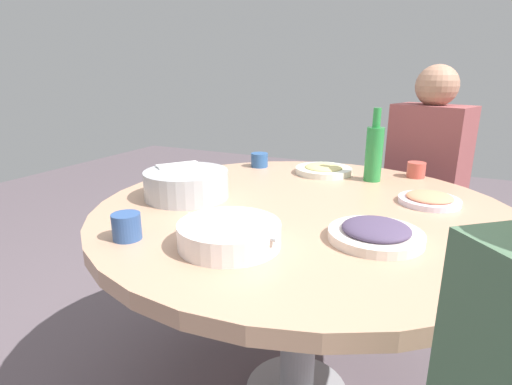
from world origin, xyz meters
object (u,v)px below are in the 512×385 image
(green_bottle, at_px, (374,152))
(diner_left, at_px, (428,161))
(dish_shrimp, at_px, (429,199))
(round_dining_table, at_px, (302,234))
(tea_cup_side, at_px, (127,226))
(dish_noodles, at_px, (324,169))
(tea_cup_far, at_px, (416,170))
(tea_cup_near, at_px, (259,160))
(stool_for_diner_left, at_px, (415,263))
(soup_bowl, at_px, (229,235))
(dish_eggplant, at_px, (376,233))
(rice_bowl, at_px, (186,183))

(green_bottle, distance_m, diner_left, 0.51)
(dish_shrimp, distance_m, diner_left, 0.68)
(round_dining_table, relative_size, tea_cup_side, 18.03)
(dish_noodles, height_order, tea_cup_far, tea_cup_far)
(green_bottle, relative_size, tea_cup_near, 3.75)
(tea_cup_far, relative_size, stool_for_diner_left, 0.16)
(dish_noodles, bearing_deg, soup_bowl, -89.54)
(diner_left, bearing_deg, stool_for_diner_left, 0.00)
(green_bottle, xyz_separation_m, tea_cup_near, (-0.51, 0.02, -0.08))
(dish_eggplant, xyz_separation_m, tea_cup_near, (-0.63, 0.62, 0.01))
(dish_shrimp, bearing_deg, tea_cup_side, -136.09)
(dish_shrimp, xyz_separation_m, diner_left, (-0.05, 0.68, -0.01))
(rice_bowl, bearing_deg, stool_for_diner_left, 53.86)
(dish_shrimp, distance_m, tea_cup_far, 0.35)
(rice_bowl, bearing_deg, dish_noodles, 58.76)
(tea_cup_near, height_order, diner_left, diner_left)
(round_dining_table, distance_m, soup_bowl, 0.40)
(tea_cup_near, xyz_separation_m, diner_left, (0.68, 0.44, -0.02))
(tea_cup_far, bearing_deg, stool_for_diner_left, 85.80)
(green_bottle, bearing_deg, tea_cup_far, 41.06)
(tea_cup_side, bearing_deg, dish_shrimp, 43.91)
(stool_for_diner_left, bearing_deg, soup_bowl, -106.70)
(rice_bowl, height_order, tea_cup_near, rice_bowl)
(round_dining_table, height_order, tea_cup_side, tea_cup_side)
(tea_cup_far, relative_size, diner_left, 0.10)
(rice_bowl, height_order, dish_shrimp, rice_bowl)
(round_dining_table, xyz_separation_m, tea_cup_far, (0.29, 0.55, 0.13))
(round_dining_table, relative_size, dish_noodles, 5.66)
(green_bottle, xyz_separation_m, tea_cup_far, (0.15, 0.13, -0.08))
(dish_noodles, height_order, stool_for_diner_left, dish_noodles)
(rice_bowl, relative_size, dish_eggplant, 1.18)
(stool_for_diner_left, bearing_deg, tea_cup_side, -115.46)
(dish_shrimp, xyz_separation_m, green_bottle, (-0.23, 0.21, 0.10))
(rice_bowl, distance_m, dish_noodles, 0.63)
(dish_eggplant, bearing_deg, rice_bowl, 171.93)
(dish_eggplant, xyz_separation_m, diner_left, (0.05, 1.06, -0.01))
(round_dining_table, bearing_deg, dish_shrimp, 28.87)
(rice_bowl, xyz_separation_m, stool_for_diner_left, (0.71, 0.97, -0.59))
(rice_bowl, xyz_separation_m, dish_shrimp, (0.76, 0.29, -0.03))
(tea_cup_side, bearing_deg, round_dining_table, 55.15)
(round_dining_table, height_order, rice_bowl, rice_bowl)
(soup_bowl, xyz_separation_m, dish_noodles, (-0.01, 0.82, -0.01))
(rice_bowl, height_order, green_bottle, green_bottle)
(dish_eggplant, relative_size, green_bottle, 0.85)
(dish_eggplant, bearing_deg, tea_cup_far, 87.75)
(rice_bowl, distance_m, tea_cup_near, 0.53)
(dish_shrimp, xyz_separation_m, dish_noodles, (-0.43, 0.24, 0.00))
(round_dining_table, height_order, dish_shrimp, dish_shrimp)
(dish_noodles, relative_size, diner_left, 0.31)
(rice_bowl, height_order, tea_cup_far, rice_bowl)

